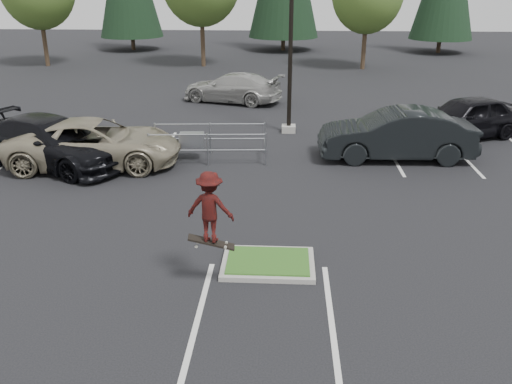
# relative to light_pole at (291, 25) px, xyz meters

# --- Properties ---
(ground) EXTENTS (120.00, 120.00, 0.00)m
(ground) POSITION_rel_light_pole_xyz_m (-0.50, -12.00, -4.56)
(ground) COLOR black
(ground) RESTS_ON ground
(grass_median) EXTENTS (2.20, 1.60, 0.16)m
(grass_median) POSITION_rel_light_pole_xyz_m (-0.50, -12.00, -4.48)
(grass_median) COLOR gray
(grass_median) RESTS_ON ground
(stall_lines) EXTENTS (22.62, 17.60, 0.01)m
(stall_lines) POSITION_rel_light_pole_xyz_m (-1.85, -5.98, -4.56)
(stall_lines) COLOR silver
(stall_lines) RESTS_ON ground
(light_pole) EXTENTS (0.70, 0.60, 10.12)m
(light_pole) POSITION_rel_light_pole_xyz_m (0.00, 0.00, 0.00)
(light_pole) COLOR gray
(light_pole) RESTS_ON ground
(cart_corral) EXTENTS (4.38, 1.83, 1.22)m
(cart_corral) POSITION_rel_light_pole_xyz_m (-3.48, -4.03, -3.80)
(cart_corral) COLOR #909398
(cart_corral) RESTS_ON ground
(skateboarder) EXTENTS (1.10, 0.74, 1.77)m
(skateboarder) POSITION_rel_light_pole_xyz_m (-1.70, -13.00, -2.63)
(skateboarder) COLOR black
(skateboarder) RESTS_ON ground
(car_l_tan) EXTENTS (6.34, 3.33, 1.70)m
(car_l_tan) POSITION_rel_light_pole_xyz_m (-7.00, -5.00, -3.71)
(car_l_tan) COLOR gray
(car_l_tan) RESTS_ON ground
(car_l_black) EXTENTS (6.58, 4.81, 1.77)m
(car_l_black) POSITION_rel_light_pole_xyz_m (-8.69, -5.00, -3.67)
(car_l_black) COLOR black
(car_l_black) RESTS_ON ground
(car_r_charc) EXTENTS (5.77, 2.18, 1.88)m
(car_r_charc) POSITION_rel_light_pole_xyz_m (4.00, -3.54, -3.62)
(car_r_charc) COLOR black
(car_r_charc) RESTS_ON ground
(car_r_black) EXTENTS (5.61, 4.10, 1.78)m
(car_r_black) POSITION_rel_light_pole_xyz_m (7.50, -0.50, -3.67)
(car_r_black) COLOR black
(car_r_black) RESTS_ON ground
(car_far_silver) EXTENTS (5.86, 3.81, 1.58)m
(car_far_silver) POSITION_rel_light_pole_xyz_m (-3.01, 6.00, -3.77)
(car_far_silver) COLOR #B1B0AB
(car_far_silver) RESTS_ON ground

